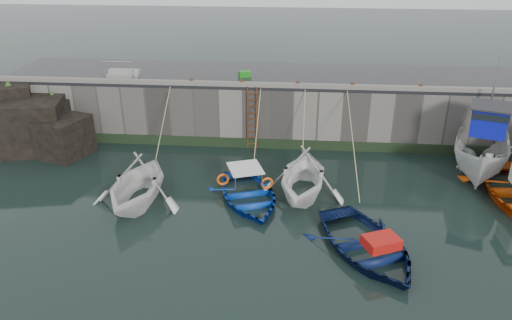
# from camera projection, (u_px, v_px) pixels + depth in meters

# --- Properties ---
(ground) EXTENTS (120.00, 120.00, 0.00)m
(ground) POSITION_uv_depth(u_px,v_px,m) (285.00, 272.00, 16.16)
(ground) COLOR black
(ground) RESTS_ON ground
(quay_back) EXTENTS (30.00, 5.00, 3.00)m
(quay_back) POSITION_uv_depth(u_px,v_px,m) (293.00, 105.00, 26.82)
(quay_back) COLOR slate
(quay_back) RESTS_ON ground
(road_back) EXTENTS (30.00, 5.00, 0.16)m
(road_back) POSITION_uv_depth(u_px,v_px,m) (294.00, 76.00, 26.15)
(road_back) COLOR black
(road_back) RESTS_ON quay_back
(kerb_back) EXTENTS (30.00, 0.30, 0.20)m
(kerb_back) POSITION_uv_depth(u_px,v_px,m) (294.00, 85.00, 23.95)
(kerb_back) COLOR slate
(kerb_back) RESTS_ON road_back
(algae_back) EXTENTS (30.00, 0.08, 0.50)m
(algae_back) POSITION_uv_depth(u_px,v_px,m) (292.00, 145.00, 25.05)
(algae_back) COLOR black
(algae_back) RESTS_ON ground
(rock_outcrop) EXTENTS (5.85, 4.24, 3.41)m
(rock_outcrop) POSITION_uv_depth(u_px,v_px,m) (33.00, 124.00, 24.86)
(rock_outcrop) COLOR black
(rock_outcrop) RESTS_ON ground
(ladder) EXTENTS (0.51, 0.08, 3.20)m
(ladder) POSITION_uv_depth(u_px,v_px,m) (252.00, 119.00, 24.60)
(ladder) COLOR #3F1E0F
(ladder) RESTS_ON ground
(boat_near_white) EXTENTS (4.23, 4.81, 2.38)m
(boat_near_white) POSITION_uv_depth(u_px,v_px,m) (139.00, 202.00, 20.27)
(boat_near_white) COLOR white
(boat_near_white) RESTS_ON ground
(boat_near_white_rope) EXTENTS (0.04, 4.33, 3.10)m
(boat_near_white_rope) POSITION_uv_depth(u_px,v_px,m) (165.00, 159.00, 24.09)
(boat_near_white_rope) COLOR tan
(boat_near_white_rope) RESTS_ON ground
(boat_near_blue) EXTENTS (4.49, 5.26, 0.92)m
(boat_near_blue) POSITION_uv_depth(u_px,v_px,m) (248.00, 200.00, 20.46)
(boat_near_blue) COLOR #0B39AB
(boat_near_blue) RESTS_ON ground
(boat_near_blue_rope) EXTENTS (0.04, 3.88, 3.10)m
(boat_near_blue_rope) POSITION_uv_depth(u_px,v_px,m) (256.00, 160.00, 24.02)
(boat_near_blue_rope) COLOR tan
(boat_near_blue_rope) RESTS_ON ground
(boat_near_blacktrim) EXTENTS (4.32, 4.86, 2.36)m
(boat_near_blacktrim) POSITION_uv_depth(u_px,v_px,m) (302.00, 194.00, 20.92)
(boat_near_blacktrim) COLOR white
(boat_near_blacktrim) RESTS_ON ground
(boat_near_blacktrim_rope) EXTENTS (0.04, 3.39, 3.10)m
(boat_near_blacktrim_rope) POSITION_uv_depth(u_px,v_px,m) (302.00, 158.00, 24.16)
(boat_near_blacktrim_rope) COLOR tan
(boat_near_blacktrim_rope) RESTS_ON ground
(boat_near_navy) EXTENTS (5.24, 5.96, 1.02)m
(boat_near_navy) POSITION_uv_depth(u_px,v_px,m) (366.00, 251.00, 17.18)
(boat_near_navy) COLOR #0B1946
(boat_near_navy) RESTS_ON ground
(boat_near_navy_rope) EXTENTS (0.04, 6.66, 3.10)m
(boat_near_navy_rope) POSITION_uv_depth(u_px,v_px,m) (352.00, 178.00, 22.21)
(boat_near_navy_rope) COLOR tan
(boat_near_navy_rope) RESTS_ON ground
(boat_far_white) EXTENTS (4.26, 6.68, 5.41)m
(boat_far_white) POSITION_uv_depth(u_px,v_px,m) (482.00, 151.00, 22.46)
(boat_far_white) COLOR silver
(boat_far_white) RESTS_ON ground
(fish_crate) EXTENTS (0.71, 0.57, 0.30)m
(fish_crate) POSITION_uv_depth(u_px,v_px,m) (245.00, 74.00, 25.64)
(fish_crate) COLOR #188217
(fish_crate) RESTS_ON road_back
(railing) EXTENTS (1.60, 1.05, 1.00)m
(railing) POSITION_uv_depth(u_px,v_px,m) (123.00, 73.00, 25.58)
(railing) COLOR #A5A8AD
(railing) RESTS_ON road_back
(bollard_a) EXTENTS (0.18, 0.18, 0.28)m
(bollard_a) POSITION_uv_depth(u_px,v_px,m) (191.00, 82.00, 24.41)
(bollard_a) COLOR #3F1E0F
(bollard_a) RESTS_ON road_back
(bollard_b) EXTENTS (0.18, 0.18, 0.28)m
(bollard_b) POSITION_uv_depth(u_px,v_px,m) (242.00, 83.00, 24.22)
(bollard_b) COLOR #3F1E0F
(bollard_b) RESTS_ON road_back
(bollard_c) EXTENTS (0.18, 0.18, 0.28)m
(bollard_c) POSITION_uv_depth(u_px,v_px,m) (298.00, 84.00, 24.01)
(bollard_c) COLOR #3F1E0F
(bollard_c) RESTS_ON road_back
(bollard_d) EXTENTS (0.18, 0.18, 0.28)m
(bollard_d) POSITION_uv_depth(u_px,v_px,m) (352.00, 85.00, 23.81)
(bollard_d) COLOR #3F1E0F
(bollard_d) RESTS_ON road_back
(bollard_e) EXTENTS (0.18, 0.18, 0.28)m
(bollard_e) POSITION_uv_depth(u_px,v_px,m) (421.00, 87.00, 23.56)
(bollard_e) COLOR #3F1E0F
(bollard_e) RESTS_ON road_back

